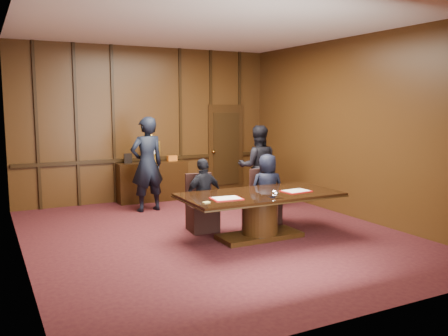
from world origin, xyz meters
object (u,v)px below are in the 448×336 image
Objects in this scene: conference_table at (260,208)px; witness_left at (147,164)px; signatory_left at (204,195)px; witness_right at (258,167)px; sideboard at (152,180)px; signatory_right at (267,189)px.

conference_table is 3.01m from witness_left.
signatory_left is 2.28m from witness_right.
witness_left reaches higher than sideboard.
witness_right is (0.57, 1.28, 0.23)m from signatory_right.
conference_table is at bearing 118.32° from signatory_left.
signatory_left is 0.66× the size of witness_left.
witness_left is at bearing -35.27° from signatory_right.
sideboard is 0.61× the size of conference_table.
sideboard is at bearing 98.81° from conference_table.
witness_left is at bearing 109.83° from conference_table.
conference_table is (0.58, -3.76, 0.02)m from sideboard.
witness_right is at bearing 154.91° from witness_left.
conference_table is 1.49× the size of witness_right.
witness_left is (-0.36, 2.00, 0.34)m from signatory_left.
signatory_left is at bearing 129.09° from conference_table.
sideboard is at bearing -121.18° from witness_left.
witness_left is (-0.43, -0.96, 0.49)m from sideboard.
witness_left is 1.11× the size of witness_right.
signatory_right is 2.62m from witness_left.
witness_right is (1.22, 2.08, 0.37)m from conference_table.
conference_table is at bearing 65.96° from signatory_right.
witness_right is (1.87, 1.28, 0.24)m from signatory_left.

